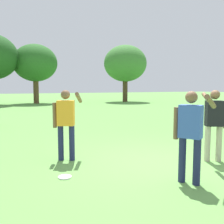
{
  "coord_description": "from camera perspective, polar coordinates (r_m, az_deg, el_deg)",
  "views": [
    {
      "loc": [
        -3.27,
        -4.56,
        1.72
      ],
      "look_at": [
        -0.29,
        1.86,
        1.0
      ],
      "focal_mm": 40.38,
      "sensor_mm": 36.0,
      "label": 1
    }
  ],
  "objects": [
    {
      "name": "person_thrower",
      "position": [
        5.92,
        -10.37,
        -1.65
      ],
      "size": [
        0.8,
        0.59,
        1.64
      ],
      "color": "#1E234C",
      "rests_on": "ground"
    },
    {
      "name": "frisbee",
      "position": [
        5.0,
        -10.64,
        -14.27
      ],
      "size": [
        0.25,
        0.25,
        0.03
      ],
      "primitive_type": "cylinder",
      "color": "white",
      "rests_on": "ground"
    },
    {
      "name": "person_catcher",
      "position": [
        6.17,
        22.17,
        -1.68
      ],
      "size": [
        0.8,
        0.59,
        1.64
      ],
      "color": "#B7AD93",
      "rests_on": "ground"
    },
    {
      "name": "tree_far_right",
      "position": [
        28.61,
        3.02,
        10.87
      ],
      "size": [
        4.75,
        4.75,
        6.3
      ],
      "color": "#4C3823",
      "rests_on": "ground"
    },
    {
      "name": "ground_plane",
      "position": [
        5.87,
        10.46,
        -11.33
      ],
      "size": [
        120.0,
        120.0,
        0.0
      ],
      "primitive_type": "plane",
      "color": "#609947"
    },
    {
      "name": "person_bystander",
      "position": [
        4.63,
        17.37,
        -3.88
      ],
      "size": [
        0.83,
        0.54,
        1.64
      ],
      "color": "#1E234C",
      "rests_on": "ground"
    },
    {
      "name": "tree_broad_center",
      "position": [
        26.83,
        -16.99,
        10.52
      ],
      "size": [
        4.37,
        4.37,
        5.93
      ],
      "color": "brown",
      "rests_on": "ground"
    }
  ]
}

